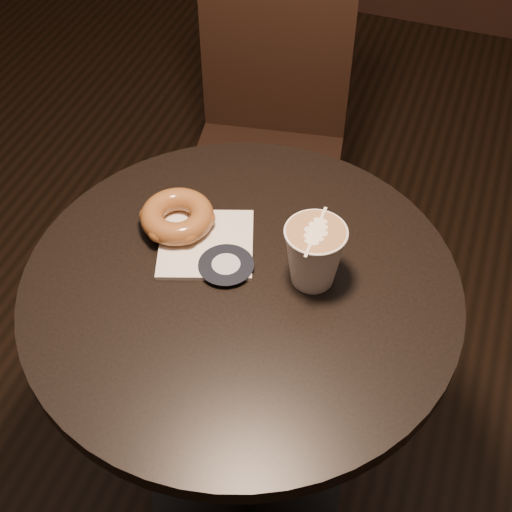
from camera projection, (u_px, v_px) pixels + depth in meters
name	position (u px, v px, depth m)	size (l,w,h in m)	color
cafe_table	(243.00, 354.00, 1.27)	(0.70, 0.70, 0.75)	black
chair	(270.00, 118.00, 1.78)	(0.43, 0.43, 0.94)	black
pastry_bag	(206.00, 244.00, 1.18)	(0.15, 0.15, 0.01)	white
doughnut	(177.00, 216.00, 1.19)	(0.12, 0.12, 0.04)	brown
latte_cup	(314.00, 255.00, 1.09)	(0.10, 0.10, 0.11)	silver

